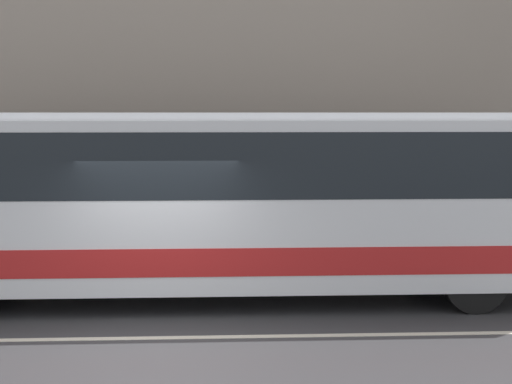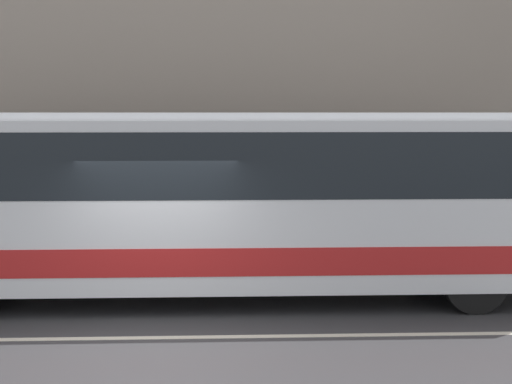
% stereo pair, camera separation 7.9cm
% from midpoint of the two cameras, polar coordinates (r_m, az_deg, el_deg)
% --- Properties ---
extents(ground_plane, '(60.00, 60.00, 0.00)m').
position_cam_midpoint_polar(ground_plane, '(10.59, -8.41, -11.49)').
color(ground_plane, '#38383A').
extents(sidewalk, '(60.00, 2.28, 0.14)m').
position_cam_midpoint_polar(sidewalk, '(15.53, -6.54, -5.44)').
color(sidewalk, '#A09E99').
rests_on(sidewalk, ground_plane).
extents(lane_stripe, '(54.00, 0.14, 0.01)m').
position_cam_midpoint_polar(lane_stripe, '(10.59, -8.41, -11.47)').
color(lane_stripe, beige).
rests_on(lane_stripe, ground_plane).
extents(transit_bus, '(12.45, 2.50, 3.24)m').
position_cam_midpoint_polar(transit_bus, '(12.30, -5.36, -0.24)').
color(transit_bus, silver).
rests_on(transit_bus, ground_plane).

